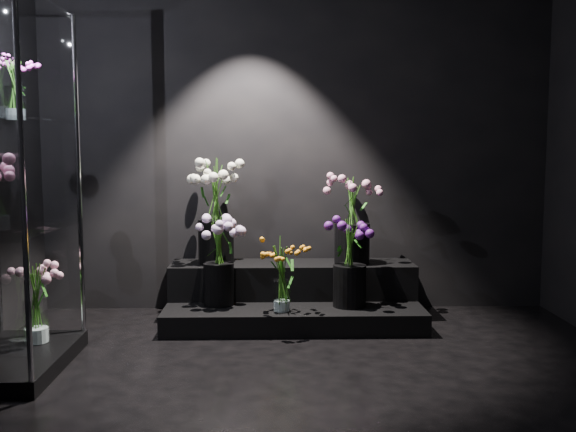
{
  "coord_description": "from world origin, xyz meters",
  "views": [
    {
      "loc": [
        -0.19,
        -3.09,
        1.28
      ],
      "look_at": [
        -0.08,
        1.2,
        0.83
      ],
      "focal_mm": 40.0,
      "sensor_mm": 36.0,
      "label": 1
    }
  ],
  "objects": [
    {
      "name": "display_riser",
      "position": [
        -0.04,
        1.63,
        0.17
      ],
      "size": [
        1.85,
        0.82,
        0.41
      ],
      "color": "black",
      "rests_on": "floor"
    },
    {
      "name": "display_case",
      "position": [
        -1.69,
        0.58,
        1.06
      ],
      "size": [
        0.58,
        0.96,
        2.11
      ],
      "color": "black",
      "rests_on": "floor"
    },
    {
      "name": "bouquet_case_base_pink",
      "position": [
        -1.64,
        0.78,
        0.36
      ],
      "size": [
        0.33,
        0.33,
        0.5
      ],
      "rotation": [
        0.0,
        0.0,
        -0.11
      ],
      "color": "white",
      "rests_on": "display_case"
    },
    {
      "name": "floor",
      "position": [
        0.0,
        0.0,
        0.0
      ],
      "size": [
        4.0,
        4.0,
        0.0
      ],
      "primitive_type": "plane",
      "color": "black",
      "rests_on": "ground"
    },
    {
      "name": "bouquet_pink_roses",
      "position": [
        0.42,
        1.71,
        0.78
      ],
      "size": [
        0.46,
        0.46,
        0.66
      ],
      "rotation": [
        0.0,
        0.0,
        -0.28
      ],
      "color": "black",
      "rests_on": "display_riser"
    },
    {
      "name": "bouquet_lilac",
      "position": [
        -0.58,
        1.48,
        0.53
      ],
      "size": [
        0.34,
        0.34,
        0.64
      ],
      "rotation": [
        0.0,
        0.0,
        -0.01
      ],
      "color": "black",
      "rests_on": "display_riser"
    },
    {
      "name": "bouquet_orange_bells",
      "position": [
        -0.13,
        1.28,
        0.42
      ],
      "size": [
        0.32,
        0.32,
        0.51
      ],
      "rotation": [
        0.0,
        0.0,
        0.36
      ],
      "color": "white",
      "rests_on": "display_riser"
    },
    {
      "name": "bouquet_purple",
      "position": [
        0.36,
        1.41,
        0.49
      ],
      "size": [
        0.35,
        0.35,
        0.62
      ],
      "rotation": [
        0.0,
        0.0,
        0.15
      ],
      "color": "black",
      "rests_on": "display_riser"
    },
    {
      "name": "wall_back",
      "position": [
        0.0,
        2.0,
        1.4
      ],
      "size": [
        4.0,
        0.0,
        4.0
      ],
      "primitive_type": "plane",
      "rotation": [
        1.57,
        0.0,
        0.0
      ],
      "color": "black",
      "rests_on": "floor"
    },
    {
      "name": "bouquet_case_magenta",
      "position": [
        -1.69,
        0.75,
        1.64
      ],
      "size": [
        0.31,
        0.31,
        0.38
      ],
      "rotation": [
        0.0,
        0.0,
        -0.37
      ],
      "color": "white",
      "rests_on": "display_case"
    },
    {
      "name": "wall_front",
      "position": [
        0.0,
        -2.0,
        1.4
      ],
      "size": [
        4.0,
        0.0,
        4.0
      ],
      "primitive_type": "plane",
      "rotation": [
        -1.57,
        0.0,
        0.0
      ],
      "color": "black",
      "rests_on": "floor"
    },
    {
      "name": "bouquet_cream_roses",
      "position": [
        -0.62,
        1.74,
        0.85
      ],
      "size": [
        0.47,
        0.47,
        0.78
      ],
      "rotation": [
        0.0,
        0.0,
        -0.27
      ],
      "color": "black",
      "rests_on": "display_riser"
    }
  ]
}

